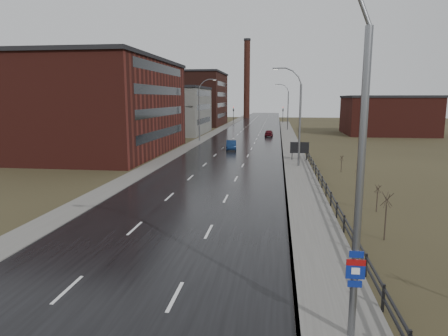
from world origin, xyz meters
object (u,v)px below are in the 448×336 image
(streetlight_main, at_px, (350,160))
(car_far, at_px, (269,133))
(car_near, at_px, (231,145))
(billboard, at_px, (299,148))

(streetlight_main, bearing_deg, car_far, 93.13)
(streetlight_main, distance_m, car_near, 49.60)
(streetlight_main, relative_size, car_near, 2.79)
(billboard, relative_size, car_far, 0.61)
(streetlight_main, xyz_separation_m, billboard, (0.63, 38.43, -4.38))
(billboard, relative_size, car_near, 0.57)
(car_near, distance_m, car_far, 23.52)
(streetlight_main, xyz_separation_m, car_near, (-9.21, 48.44, -5.34))
(car_near, xyz_separation_m, car_far, (5.31, 22.91, -0.03))
(streetlight_main, height_order, car_near, streetlight_main)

